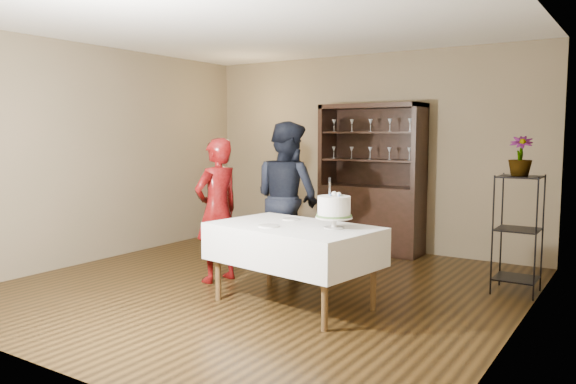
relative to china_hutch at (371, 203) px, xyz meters
The scene contains 14 objects.
floor 2.36m from the china_hutch, 95.08° to the right, with size 5.00×5.00×0.00m, color black.
ceiling 3.04m from the china_hutch, 95.08° to the right, with size 5.00×5.00×0.00m, color white.
back_wall 0.76m from the china_hutch, 128.88° to the left, with size 5.00×0.02×2.70m, color brown.
wall_left 3.58m from the china_hutch, 140.17° to the right, with size 0.02×5.00×2.70m, color brown.
wall_right 3.29m from the china_hutch, 44.39° to the right, with size 0.02×5.00×2.70m, color brown.
china_hutch is the anchor object (origin of this frame).
plant_etagere 2.33m from the china_hutch, 26.83° to the right, with size 0.42×0.42×1.20m.
cake_table 2.66m from the china_hutch, 81.17° to the right, with size 1.65×1.16×0.76m.
woman 2.45m from the china_hutch, 108.02° to the right, with size 0.57×0.37×1.56m, color #3C0605.
man 1.65m from the china_hutch, 101.35° to the right, with size 0.85×0.66×1.74m, color black.
cake 2.70m from the china_hutch, 72.64° to the right, with size 0.39×0.39×0.46m.
plate_near 2.83m from the china_hutch, 84.57° to the right, with size 0.20×0.20×0.01m, color silver.
plate_far 2.38m from the china_hutch, 84.84° to the right, with size 0.17×0.17×0.01m, color silver.
potted_plant 2.44m from the china_hutch, 27.17° to the right, with size 0.22×0.22×0.40m, color #487035.
Camera 1 is at (3.36, -4.71, 1.61)m, focal length 35.00 mm.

